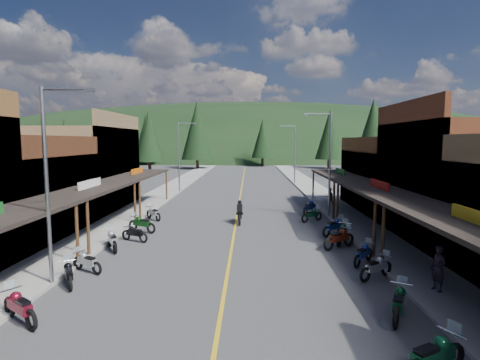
# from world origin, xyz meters

# --- Properties ---
(ground) EXTENTS (220.00, 220.00, 0.00)m
(ground) POSITION_xyz_m (0.00, 0.00, 0.00)
(ground) COLOR #38383A
(ground) RESTS_ON ground
(centerline) EXTENTS (0.15, 90.00, 0.01)m
(centerline) POSITION_xyz_m (0.00, 20.00, 0.01)
(centerline) COLOR gold
(centerline) RESTS_ON ground
(sidewalk_west) EXTENTS (3.40, 94.00, 0.15)m
(sidewalk_west) POSITION_xyz_m (-8.70, 20.00, 0.07)
(sidewalk_west) COLOR gray
(sidewalk_west) RESTS_ON ground
(sidewalk_east) EXTENTS (3.40, 94.00, 0.15)m
(sidewalk_east) POSITION_xyz_m (8.70, 20.00, 0.07)
(sidewalk_east) COLOR gray
(sidewalk_east) RESTS_ON ground
(shop_west_2) EXTENTS (10.90, 9.00, 6.20)m
(shop_west_2) POSITION_xyz_m (-13.75, 1.70, 2.53)
(shop_west_2) COLOR #3F2111
(shop_west_2) RESTS_ON ground
(shop_west_3) EXTENTS (10.90, 10.20, 8.20)m
(shop_west_3) POSITION_xyz_m (-13.78, 11.30, 3.52)
(shop_west_3) COLOR brown
(shop_west_3) RESTS_ON ground
(shop_east_2) EXTENTS (10.90, 9.00, 8.20)m
(shop_east_2) POSITION_xyz_m (13.78, 1.70, 3.52)
(shop_east_2) COLOR #562B19
(shop_east_2) RESTS_ON ground
(shop_east_3) EXTENTS (10.90, 10.20, 6.20)m
(shop_east_3) POSITION_xyz_m (13.75, 11.30, 2.53)
(shop_east_3) COLOR #4C2D16
(shop_east_3) RESTS_ON ground
(streetlight_0) EXTENTS (2.16, 0.18, 8.00)m
(streetlight_0) POSITION_xyz_m (-6.95, -6.00, 4.46)
(streetlight_0) COLOR gray
(streetlight_0) RESTS_ON ground
(streetlight_1) EXTENTS (2.16, 0.18, 8.00)m
(streetlight_1) POSITION_xyz_m (-6.95, 22.00, 4.46)
(streetlight_1) COLOR gray
(streetlight_1) RESTS_ON ground
(streetlight_2) EXTENTS (2.16, 0.18, 8.00)m
(streetlight_2) POSITION_xyz_m (6.95, 8.00, 4.46)
(streetlight_2) COLOR gray
(streetlight_2) RESTS_ON ground
(streetlight_3) EXTENTS (2.16, 0.18, 8.00)m
(streetlight_3) POSITION_xyz_m (6.95, 30.00, 4.46)
(streetlight_3) COLOR gray
(streetlight_3) RESTS_ON ground
(ridge_hill) EXTENTS (310.00, 140.00, 60.00)m
(ridge_hill) POSITION_xyz_m (0.00, 135.00, 0.00)
(ridge_hill) COLOR black
(ridge_hill) RESTS_ON ground
(pine_0) EXTENTS (5.04, 5.04, 11.00)m
(pine_0) POSITION_xyz_m (-40.00, 62.00, 6.48)
(pine_0) COLOR black
(pine_0) RESTS_ON ground
(pine_1) EXTENTS (5.88, 5.88, 12.50)m
(pine_1) POSITION_xyz_m (-24.00, 70.00, 7.24)
(pine_1) COLOR black
(pine_1) RESTS_ON ground
(pine_2) EXTENTS (6.72, 6.72, 14.00)m
(pine_2) POSITION_xyz_m (-10.00, 58.00, 7.99)
(pine_2) COLOR black
(pine_2) RESTS_ON ground
(pine_3) EXTENTS (5.04, 5.04, 11.00)m
(pine_3) POSITION_xyz_m (4.00, 66.00, 6.48)
(pine_3) COLOR black
(pine_3) RESTS_ON ground
(pine_4) EXTENTS (5.88, 5.88, 12.50)m
(pine_4) POSITION_xyz_m (18.00, 60.00, 7.24)
(pine_4) COLOR black
(pine_4) RESTS_ON ground
(pine_5) EXTENTS (6.72, 6.72, 14.00)m
(pine_5) POSITION_xyz_m (34.00, 72.00, 7.99)
(pine_5) COLOR black
(pine_5) RESTS_ON ground
(pine_6) EXTENTS (5.04, 5.04, 11.00)m
(pine_6) POSITION_xyz_m (46.00, 64.00, 6.48)
(pine_6) COLOR black
(pine_6) RESTS_ON ground
(pine_7) EXTENTS (5.88, 5.88, 12.50)m
(pine_7) POSITION_xyz_m (-32.00, 76.00, 7.24)
(pine_7) COLOR black
(pine_7) RESTS_ON ground
(pine_8) EXTENTS (4.48, 4.48, 10.00)m
(pine_8) POSITION_xyz_m (-22.00, 40.00, 5.98)
(pine_8) COLOR black
(pine_8) RESTS_ON ground
(pine_9) EXTENTS (4.93, 4.93, 10.80)m
(pine_9) POSITION_xyz_m (24.00, 45.00, 6.38)
(pine_9) COLOR black
(pine_9) RESTS_ON ground
(pine_10) EXTENTS (5.38, 5.38, 11.60)m
(pine_10) POSITION_xyz_m (-18.00, 50.00, 6.78)
(pine_10) COLOR black
(pine_10) RESTS_ON ground
(pine_11) EXTENTS (5.82, 5.82, 12.40)m
(pine_11) POSITION_xyz_m (20.00, 38.00, 7.19)
(pine_11) COLOR black
(pine_11) RESTS_ON ground
(bike_west_4) EXTENTS (2.17, 1.84, 1.23)m
(bike_west_4) POSITION_xyz_m (-6.44, -9.18, 0.62)
(bike_west_4) COLOR maroon
(bike_west_4) RESTS_ON ground
(bike_west_5) EXTENTS (1.51, 1.95, 1.08)m
(bike_west_5) POSITION_xyz_m (-6.41, -5.96, 0.54)
(bike_west_5) COLOR black
(bike_west_5) RESTS_ON ground
(bike_west_6) EXTENTS (1.93, 1.48, 1.07)m
(bike_west_6) POSITION_xyz_m (-6.33, -4.41, 0.53)
(bike_west_6) COLOR #96959A
(bike_west_6) RESTS_ON ground
(bike_west_7) EXTENTS (1.71, 2.24, 1.24)m
(bike_west_7) POSITION_xyz_m (-6.45, -0.97, 0.62)
(bike_west_7) COLOR #A3A2A8
(bike_west_7) RESTS_ON ground
(bike_west_8) EXTENTS (1.97, 1.40, 1.08)m
(bike_west_8) POSITION_xyz_m (-5.77, 0.78, 0.54)
(bike_west_8) COLOR black
(bike_west_8) RESTS_ON ground
(bike_west_9) EXTENTS (2.26, 1.63, 1.24)m
(bike_west_9) POSITION_xyz_m (-5.98, 3.02, 0.62)
(bike_west_9) COLOR #0B3A11
(bike_west_9) RESTS_ON ground
(bike_west_10) EXTENTS (1.86, 1.97, 1.16)m
(bike_west_10) POSITION_xyz_m (-6.20, 6.82, 0.58)
(bike_west_10) COLOR #A9AAAE
(bike_west_10) RESTS_ON ground
(bike_east_3) EXTENTS (2.39, 1.78, 1.32)m
(bike_east_3) POSITION_xyz_m (5.50, -11.77, 0.66)
(bike_east_3) COLOR #0E4725
(bike_east_3) RESTS_ON ground
(bike_east_4) EXTENTS (1.62, 2.22, 1.22)m
(bike_east_4) POSITION_xyz_m (5.95, -8.52, 0.61)
(bike_east_4) COLOR #0C3F1C
(bike_east_4) RESTS_ON ground
(bike_east_5) EXTENTS (2.01, 1.67, 1.13)m
(bike_east_5) POSITION_xyz_m (6.41, -4.90, 0.57)
(bike_east_5) COLOR #9F9FA4
(bike_east_5) RESTS_ON ground
(bike_east_6) EXTENTS (1.76, 1.98, 1.14)m
(bike_east_6) POSITION_xyz_m (6.43, -3.01, 0.57)
(bike_east_6) COLOR navy
(bike_east_6) RESTS_ON ground
(bike_east_7) EXTENTS (2.28, 1.90, 1.29)m
(bike_east_7) POSITION_xyz_m (5.91, -0.38, 0.64)
(bike_east_7) COLOR maroon
(bike_east_7) RESTS_ON ground
(bike_east_8) EXTENTS (1.71, 2.42, 1.32)m
(bike_east_8) POSITION_xyz_m (6.32, 0.63, 0.66)
(bike_east_8) COLOR #0C3E1D
(bike_east_8) RESTS_ON ground
(bike_east_9) EXTENTS (2.08, 1.95, 1.22)m
(bike_east_9) POSITION_xyz_m (6.29, 2.52, 0.61)
(bike_east_9) COLOR navy
(bike_east_9) RESTS_ON ground
(bike_east_10) EXTENTS (1.99, 1.71, 1.13)m
(bike_east_10) POSITION_xyz_m (5.56, 6.52, 0.57)
(bike_east_10) COLOR #0C3E21
(bike_east_10) RESTS_ON ground
(bike_east_11) EXTENTS (1.87, 2.40, 1.33)m
(bike_east_11) POSITION_xyz_m (5.84, 9.23, 0.67)
(bike_east_11) COLOR navy
(bike_east_11) RESTS_ON ground
(rider_on_bike) EXTENTS (0.79, 2.28, 1.73)m
(rider_on_bike) POSITION_xyz_m (0.28, 5.90, 0.69)
(rider_on_bike) COLOR black
(rider_on_bike) RESTS_ON ground
(pedestrian_east_a) EXTENTS (0.61, 0.75, 1.78)m
(pedestrian_east_a) POSITION_xyz_m (8.23, -6.47, 1.04)
(pedestrian_east_a) COLOR black
(pedestrian_east_a) RESTS_ON sidewalk_east
(pedestrian_east_b) EXTENTS (0.85, 0.62, 1.56)m
(pedestrian_east_b) POSITION_xyz_m (8.17, 12.83, 0.93)
(pedestrian_east_b) COLOR brown
(pedestrian_east_b) RESTS_ON sidewalk_east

